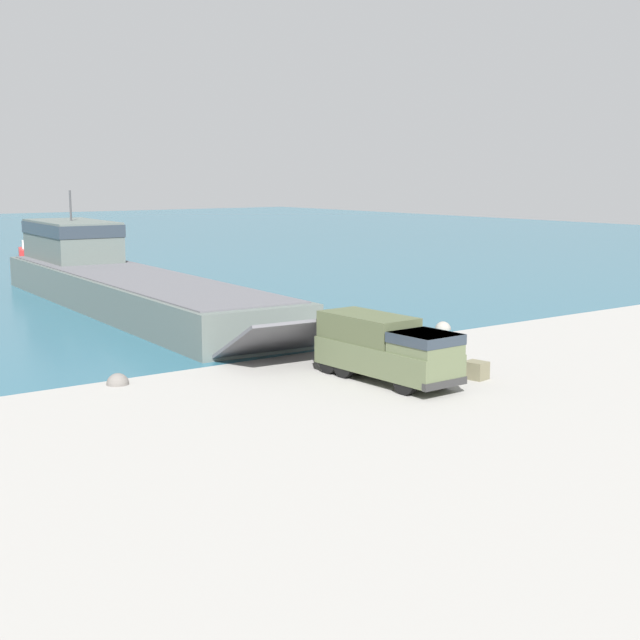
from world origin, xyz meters
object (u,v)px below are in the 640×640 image
landing_craft (116,277)px  soldier_on_ramp (423,350)px  moored_boat_b (31,251)px  moored_boat_c (64,258)px  cargo_crate (476,370)px  military_truck (386,347)px

landing_craft → soldier_on_ramp: bearing=-81.0°
landing_craft → moored_boat_b: (8.12, 42.49, -1.39)m
moored_boat_c → cargo_crate: bearing=116.6°
moored_boat_b → moored_boat_c: bearing=104.6°
military_truck → cargo_crate: (3.61, -2.05, -1.15)m
soldier_on_ramp → cargo_crate: 2.87m
landing_craft → military_truck: bearing=-86.6°
soldier_on_ramp → landing_craft: bearing=-103.4°
military_truck → moored_boat_c: bearing=171.2°
moored_boat_b → cargo_crate: size_ratio=6.17×
soldier_on_ramp → cargo_crate: (0.73, -2.71, -0.61)m
military_truck → cargo_crate: bearing=58.9°
soldier_on_ramp → moored_boat_c: 60.22m
soldier_on_ramp → moored_boat_b: soldier_on_ramp is taller
landing_craft → soldier_on_ramp: landing_craft is taller
landing_craft → military_truck: landing_craft is taller
landing_craft → military_truck: size_ratio=5.56×
military_truck → soldier_on_ramp: size_ratio=4.31×
soldier_on_ramp → moored_boat_b: size_ratio=0.29×
soldier_on_ramp → moored_boat_b: 71.85m
landing_craft → military_truck: 29.82m
moored_boat_b → moored_boat_c: moored_boat_c is taller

